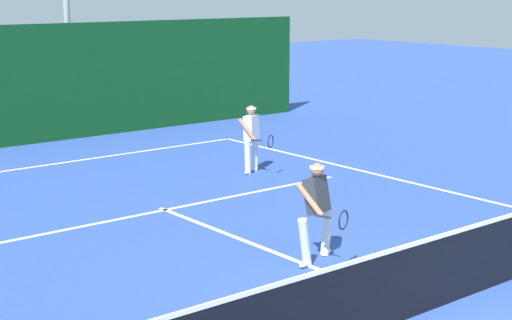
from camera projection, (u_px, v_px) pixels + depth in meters
ground_plane at (426, 312)px, 10.42m from camera, size 80.00×80.00×0.00m
court_line_baseline_far at (49, 165)px, 19.02m from camera, size 10.54×0.10×0.01m
court_line_service at (165, 210)px, 15.17m from camera, size 8.59×0.10×0.01m
court_line_centre at (268, 250)px, 12.86m from camera, size 0.10×6.40×0.01m
tennis_net at (428, 274)px, 10.31m from camera, size 11.55×0.09×1.09m
player_near at (317, 208)px, 12.17m from camera, size 0.97×0.92×1.53m
player_far at (252, 136)px, 18.06m from camera, size 0.65×0.92×1.53m
back_fence_windscreen at (0, 87)px, 20.78m from camera, size 19.68×0.12×3.15m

